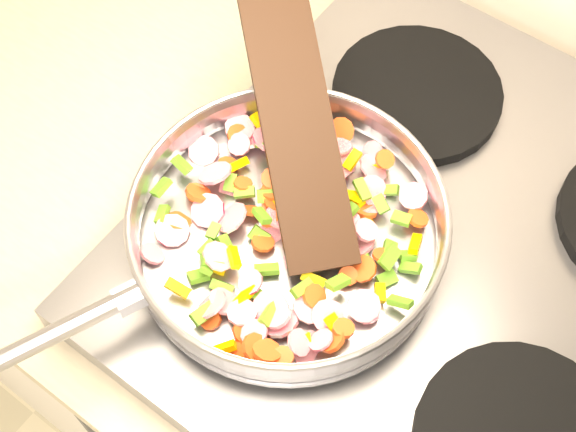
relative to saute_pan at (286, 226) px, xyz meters
The scene contains 6 objects.
cooktop 0.19m from the saute_pan, 34.83° to the left, with size 0.60×0.60×0.04m, color #939399.
grate_fl 0.05m from the saute_pan, 83.36° to the right, with size 0.19×0.19×0.02m, color black.
grate_bl 0.24m from the saute_pan, 88.91° to the left, with size 0.19×0.19×0.02m, color black.
saute_pan is the anchor object (origin of this frame).
vegetable_heap 0.01m from the saute_pan, 93.44° to the left, with size 0.29×0.29×0.05m.
wooden_spatula 0.11m from the saute_pan, 120.90° to the left, with size 0.30×0.07×0.01m, color black.
Camera 1 is at (-0.62, 1.26, 1.65)m, focal length 50.00 mm.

